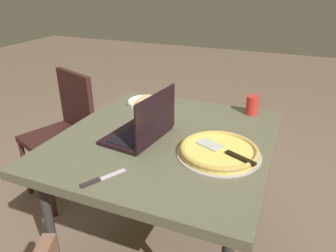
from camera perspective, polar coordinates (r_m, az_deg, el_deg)
The scene contains 8 objects.
ground_plane at distance 2.08m, azimuth -0.37°, elevation -21.11°, with size 12.00×12.00×0.00m, color brown.
dining_table at distance 1.65m, azimuth -0.44°, elevation -3.89°, with size 1.12×1.05×0.77m.
laptop at distance 1.59m, azimuth -4.49°, elevation -0.44°, with size 0.38×0.28×0.25m.
pizza_plate at distance 2.04m, azimuth -4.10°, elevation 4.38°, with size 0.23×0.23×0.04m.
pizza_tray at distance 1.47m, azimuth 9.16°, elevation -4.43°, with size 0.39×0.39×0.04m.
table_knife at distance 1.31m, azimuth -12.30°, elevation -9.38°, with size 0.18×0.11×0.01m.
drink_cup at distance 1.93m, azimuth 14.92°, elevation 3.65°, with size 0.07×0.07×0.11m.
chair_near at distance 2.39m, azimuth -17.98°, elevation -0.26°, with size 0.53×0.53×0.91m.
Camera 1 is at (-1.32, -0.56, 1.50)m, focal length 33.92 mm.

